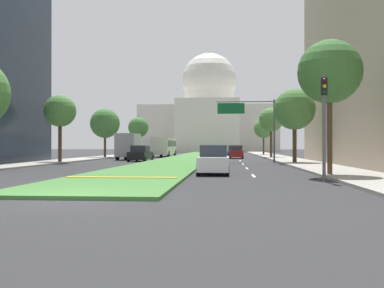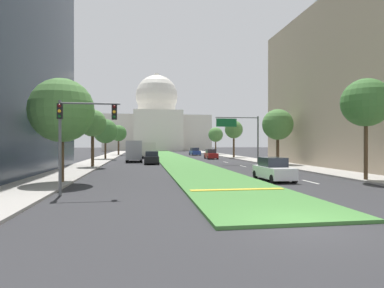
{
  "view_description": "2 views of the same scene",
  "coord_description": "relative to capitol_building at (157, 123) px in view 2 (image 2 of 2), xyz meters",
  "views": [
    {
      "loc": [
        5.21,
        -13.5,
        1.75
      ],
      "look_at": [
        0.8,
        42.02,
        1.94
      ],
      "focal_mm": 40.8,
      "sensor_mm": 36.0,
      "label": 1
    },
    {
      "loc": [
        -5.48,
        -10.35,
        2.9
      ],
      "look_at": [
        2.08,
        39.04,
        2.69
      ],
      "focal_mm": 30.21,
      "sensor_mm": 36.0,
      "label": 2
    }
  ],
  "objects": [
    {
      "name": "street_tree_right_far",
      "position": [
        11.46,
        -68.15,
        -5.41
      ],
      "size": [
        3.38,
        3.38,
        7.09
      ],
      "color": "#4C3823",
      "rests_on": "ground_plane"
    },
    {
      "name": "capitol_building",
      "position": [
        0.0,
        0.0,
        0.0
      ],
      "size": [
        39.48,
        26.32,
        30.1
      ],
      "color": "silver",
      "rests_on": "ground_plane"
    },
    {
      "name": "street_tree_left_mid",
      "position": [
        -11.25,
        -88.08,
        -5.63
      ],
      "size": [
        3.17,
        3.17,
        6.76
      ],
      "color": "#4C3823",
      "rests_on": "ground_plane"
    },
    {
      "name": "street_tree_left_near",
      "position": [
        -11.11,
        -103.03,
        -5.59
      ],
      "size": [
        4.49,
        4.49,
        7.43
      ],
      "color": "#4C3823",
      "rests_on": "ground_plane"
    },
    {
      "name": "traffic_light_near_left",
      "position": [
        -9.07,
        -108.53,
        -6.96
      ],
      "size": [
        3.34,
        0.35,
        5.2
      ],
      "color": "#515456",
      "rests_on": "ground_plane"
    },
    {
      "name": "median_curb_nose",
      "position": [
        0.0,
        -108.68,
        -10.6
      ],
      "size": [
        5.59,
        0.5,
        0.04
      ],
      "primitive_type": "cube",
      "color": "gold",
      "rests_on": "grass_median"
    },
    {
      "name": "lane_dashes_right",
      "position": [
        6.76,
        -88.39,
        -10.75
      ],
      "size": [
        0.16,
        34.91,
        0.01
      ],
      "color": "silver",
      "rests_on": "ground_plane"
    },
    {
      "name": "sidewalk_left",
      "position": [
        -12.41,
        -69.62,
        -10.68
      ],
      "size": [
        4.0,
        105.53,
        0.15
      ],
      "primitive_type": "cube",
      "color": "#9E9991",
      "rests_on": "ground_plane"
    },
    {
      "name": "street_tree_right_near",
      "position": [
        10.98,
        -105.07,
        -4.89
      ],
      "size": [
        3.58,
        3.58,
        7.68
      ],
      "color": "#4C3823",
      "rests_on": "ground_plane"
    },
    {
      "name": "sidewalk_right",
      "position": [
        12.41,
        -69.62,
        -10.68
      ],
      "size": [
        4.0,
        105.53,
        0.15
      ],
      "primitive_type": "cube",
      "color": "#9E9991",
      "rests_on": "ground_plane"
    },
    {
      "name": "sedan_distant",
      "position": [
        6.53,
        -70.75,
        -9.94
      ],
      "size": [
        1.88,
        4.22,
        1.76
      ],
      "color": "maroon",
      "rests_on": "ground_plane"
    },
    {
      "name": "sedan_far_horizon",
      "position": [
        6.36,
        -53.73,
        -9.94
      ],
      "size": [
        2.14,
        4.41,
        1.74
      ],
      "color": "navy",
      "rests_on": "ground_plane"
    },
    {
      "name": "ground_plane",
      "position": [
        0.0,
        -57.9,
        -10.76
      ],
      "size": [
        260.0,
        260.0,
        0.0
      ],
      "primitive_type": "plane",
      "color": "#2B2B2D"
    },
    {
      "name": "street_tree_left_far",
      "position": [
        -11.8,
        -70.12,
        -5.91
      ],
      "size": [
        4.13,
        4.13,
        6.93
      ],
      "color": "#4C3823",
      "rests_on": "ground_plane"
    },
    {
      "name": "street_tree_right_distant",
      "position": [
        11.8,
        -51.4,
        -5.95
      ],
      "size": [
        3.51,
        3.51,
        6.59
      ],
      "color": "#4C3823",
      "rests_on": "ground_plane"
    },
    {
      "name": "sedan_lead_stopped",
      "position": [
        4.42,
        -103.43,
        -9.93
      ],
      "size": [
        1.89,
        4.4,
        1.77
      ],
      "color": "silver",
      "rests_on": "ground_plane"
    },
    {
      "name": "overhead_guide_sign",
      "position": [
        7.83,
        -84.68,
        -6.09
      ],
      "size": [
        6.03,
        0.2,
        6.5
      ],
      "color": "#515456",
      "rests_on": "ground_plane"
    },
    {
      "name": "street_tree_left_distant",
      "position": [
        -10.99,
        -50.88,
        -5.69
      ],
      "size": [
        3.72,
        3.72,
        6.96
      ],
      "color": "#4C3823",
      "rests_on": "ground_plane"
    },
    {
      "name": "grass_median",
      "position": [
        0.0,
        -63.76,
        -10.69
      ],
      "size": [
        6.21,
        105.53,
        0.14
      ],
      "primitive_type": "cube",
      "color": "#427A38",
      "rests_on": "ground_plane"
    },
    {
      "name": "sedan_midblock",
      "position": [
        -4.23,
        -82.71,
        -9.94
      ],
      "size": [
        2.14,
        4.65,
        1.75
      ],
      "color": "black",
      "rests_on": "ground_plane"
    },
    {
      "name": "box_truck_delivery",
      "position": [
        -6.74,
        -76.97,
        -9.08
      ],
      "size": [
        2.4,
        6.4,
        3.2
      ],
      "color": "#BCBCC1",
      "rests_on": "ground_plane"
    },
    {
      "name": "city_bus",
      "position": [
        -4.42,
        -63.13,
        -8.99
      ],
      "size": [
        2.62,
        11.0,
        2.95
      ],
      "color": "beige",
      "rests_on": "ground_plane"
    },
    {
      "name": "street_tree_right_mid",
      "position": [
        11.74,
        -87.43,
        -5.54
      ],
      "size": [
        3.97,
        3.97,
        7.23
      ],
      "color": "#4C3823",
      "rests_on": "ground_plane"
    }
  ]
}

